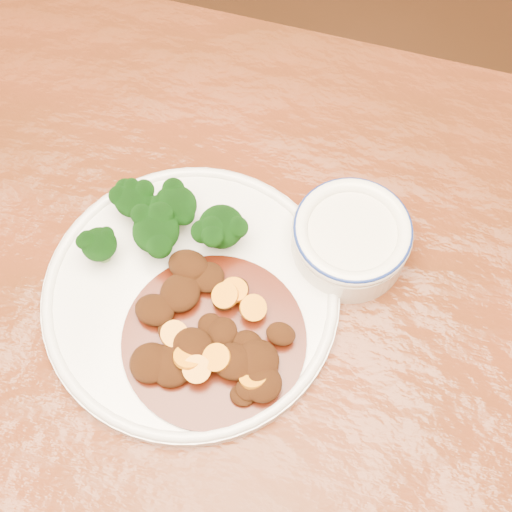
% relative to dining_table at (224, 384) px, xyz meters
% --- Properties ---
extents(ground, '(4.00, 4.00, 0.00)m').
position_rel_dining_table_xyz_m(ground, '(-0.00, 0.00, -0.67)').
color(ground, '#422510').
rests_on(ground, ground).
extents(dining_table, '(1.55, 0.98, 0.75)m').
position_rel_dining_table_xyz_m(dining_table, '(0.00, 0.00, 0.00)').
color(dining_table, '#5F2410').
rests_on(dining_table, ground).
extents(dinner_plate, '(0.31, 0.31, 0.02)m').
position_rel_dining_table_xyz_m(dinner_plate, '(-0.05, 0.06, 0.09)').
color(dinner_plate, silver).
rests_on(dinner_plate, dining_table).
extents(broccoli_florets, '(0.15, 0.11, 0.05)m').
position_rel_dining_table_xyz_m(broccoli_florets, '(-0.10, 0.11, 0.13)').
color(broccoli_florets, '#6F9F52').
rests_on(broccoli_florets, dinner_plate).
extents(mince_stew, '(0.18, 0.18, 0.03)m').
position_rel_dining_table_xyz_m(mince_stew, '(-0.02, 0.01, 0.11)').
color(mince_stew, '#441307').
rests_on(mince_stew, dinner_plate).
extents(dip_bowl, '(0.12, 0.12, 0.06)m').
position_rel_dining_table_xyz_m(dip_bowl, '(0.09, 0.16, 0.11)').
color(dip_bowl, silver).
rests_on(dip_bowl, dining_table).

